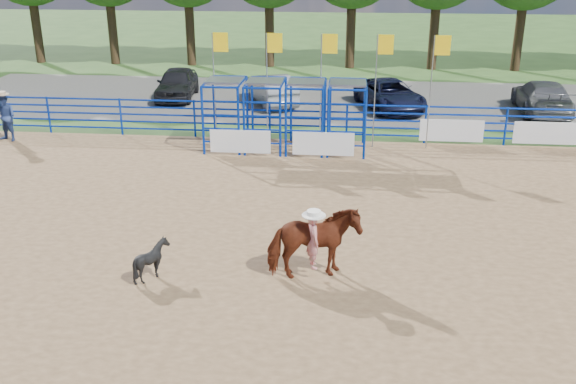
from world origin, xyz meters
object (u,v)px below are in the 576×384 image
object	(u,v)px
car_c	(390,95)
horse_and_rider	(313,241)
car_b	(272,89)
spectator_cowboy	(5,117)
car_d	(542,97)
car_a	(177,83)
calf	(152,260)

from	to	relation	value
car_c	horse_and_rider	bearing A→B (deg)	-116.86
car_b	spectator_cowboy	bearing A→B (deg)	15.24
horse_and_rider	car_d	world-z (taller)	horse_and_rider
car_c	car_a	bearing A→B (deg)	155.11
calf	spectator_cowboy	xyz separation A→B (m)	(-8.84, 10.17, 0.50)
car_a	car_b	world-z (taller)	car_a
spectator_cowboy	car_c	xyz separation A→B (m)	(15.06, 6.75, -0.31)
spectator_cowboy	car_c	size ratio (longest dim) A/B	0.40
calf	car_a	size ratio (longest dim) A/B	0.21
horse_and_rider	car_d	distance (m)	18.88
car_a	spectator_cowboy	bearing A→B (deg)	-125.38
car_b	car_d	bearing A→B (deg)	155.18
car_b	horse_and_rider	bearing A→B (deg)	78.06
spectator_cowboy	car_c	world-z (taller)	spectator_cowboy
spectator_cowboy	car_a	bearing A→B (deg)	59.74
car_b	car_a	bearing A→B (deg)	-31.01
spectator_cowboy	car_d	world-z (taller)	spectator_cowboy
car_c	car_d	xyz separation A→B (m)	(6.81, -0.15, 0.08)
car_a	car_b	size ratio (longest dim) A/B	1.01
calf	spectator_cowboy	bearing A→B (deg)	27.70
car_b	car_c	xyz separation A→B (m)	(5.56, -0.47, -0.04)
car_c	car_d	bearing A→B (deg)	-19.33
horse_and_rider	car_c	distance (m)	16.73
horse_and_rider	calf	xyz separation A→B (m)	(-3.67, -0.39, -0.46)
car_d	car_a	bearing A→B (deg)	-0.61
horse_and_rider	car_a	bearing A→B (deg)	113.83
car_c	car_d	distance (m)	6.82
calf	car_d	xyz separation A→B (m)	(13.03, 16.78, 0.27)
calf	spectator_cowboy	distance (m)	13.49
spectator_cowboy	car_a	size ratio (longest dim) A/B	0.44
spectator_cowboy	car_c	distance (m)	16.50
car_d	calf	bearing A→B (deg)	56.14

